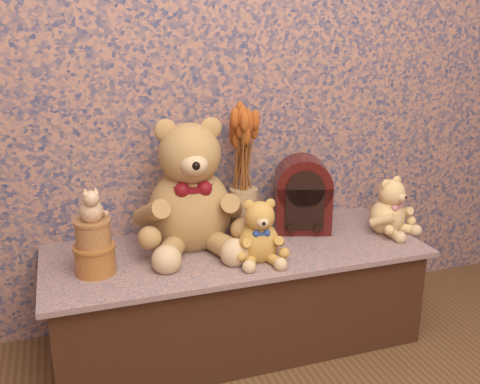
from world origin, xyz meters
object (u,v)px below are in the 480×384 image
at_px(teddy_large, 189,178).
at_px(ceramic_vase, 244,211).
at_px(cat_figurine, 90,203).
at_px(biscuit_tin_lower, 95,260).
at_px(cathedral_radio, 303,194).
at_px(teddy_medium, 259,227).
at_px(teddy_small, 388,203).

relative_size(teddy_large, ceramic_vase, 2.77).
height_order(teddy_large, cat_figurine, teddy_large).
bearing_deg(biscuit_tin_lower, cathedral_radio, 10.18).
height_order(teddy_large, biscuit_tin_lower, teddy_large).
distance_m(cathedral_radio, ceramic_vase, 0.26).
distance_m(teddy_medium, teddy_small, 0.61).
xyz_separation_m(teddy_medium, cathedral_radio, (0.28, 0.23, 0.03)).
height_order(teddy_small, biscuit_tin_lower, teddy_small).
relative_size(teddy_large, cat_figurine, 4.18).
relative_size(teddy_medium, biscuit_tin_lower, 1.81).
xyz_separation_m(teddy_small, cathedral_radio, (-0.32, 0.14, 0.03)).
distance_m(teddy_large, biscuit_tin_lower, 0.45).
bearing_deg(teddy_small, teddy_medium, 165.61).
bearing_deg(teddy_medium, cathedral_radio, 47.25).
bearing_deg(teddy_medium, teddy_small, 16.54).
bearing_deg(ceramic_vase, teddy_medium, -96.91).
bearing_deg(teddy_large, cathedral_radio, 5.37).
height_order(teddy_large, teddy_medium, teddy_large).
bearing_deg(ceramic_vase, cathedral_radio, -7.48).
distance_m(ceramic_vase, biscuit_tin_lower, 0.63).
height_order(biscuit_tin_lower, cat_figurine, cat_figurine).
xyz_separation_m(teddy_large, teddy_medium, (0.20, -0.22, -0.14)).
relative_size(ceramic_vase, biscuit_tin_lower, 1.41).
bearing_deg(biscuit_tin_lower, cat_figurine, 0.00).
bearing_deg(teddy_large, ceramic_vase, 14.33).
distance_m(cathedral_radio, biscuit_tin_lower, 0.87).
xyz_separation_m(teddy_large, cathedral_radio, (0.48, 0.01, -0.11)).
bearing_deg(biscuit_tin_lower, teddy_medium, -7.18).
distance_m(biscuit_tin_lower, cat_figurine, 0.21).
relative_size(teddy_small, biscuit_tin_lower, 1.83).
relative_size(teddy_medium, cathedral_radio, 0.80).
distance_m(teddy_large, cat_figurine, 0.40).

